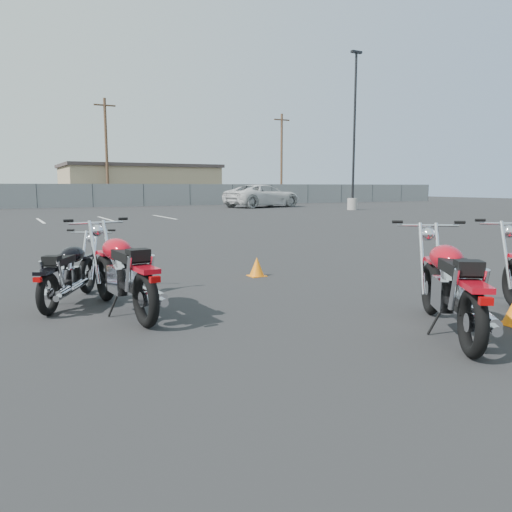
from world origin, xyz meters
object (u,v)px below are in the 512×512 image
motorcycle_second_black (69,272)px  white_van (263,189)px  motorcycle_third_red (451,286)px  motorcycle_front_red (124,272)px

motorcycle_second_black → white_van: white_van is taller
motorcycle_third_red → white_van: bearing=64.9°
white_van → motorcycle_second_black: bearing=134.6°
motorcycle_third_red → white_van: size_ratio=0.30×
motorcycle_second_black → motorcycle_third_red: size_ratio=0.84×
motorcycle_second_black → white_van: (17.75, 27.01, 0.95)m
motorcycle_front_red → motorcycle_second_black: size_ratio=1.27×
motorcycle_second_black → white_van: bearing=56.7°
motorcycle_front_red → white_van: (17.21, 27.88, 0.86)m
motorcycle_second_black → motorcycle_third_red: 4.88m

